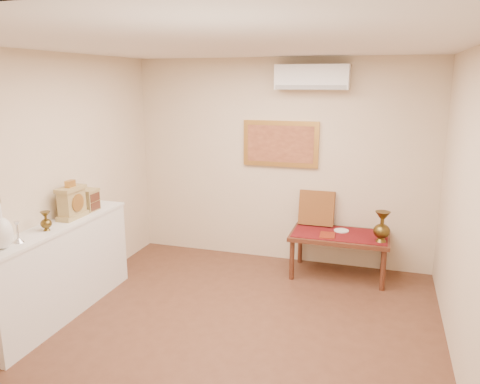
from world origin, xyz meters
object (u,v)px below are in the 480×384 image
at_px(mantel_clock, 72,202).
at_px(wooden_chest, 90,200).
at_px(display_ledge, 60,270).
at_px(brass_urn_tall, 382,223).
at_px(low_table, 340,239).

xyz_separation_m(mantel_clock, wooden_chest, (-0.00, 0.31, -0.05)).
bearing_deg(display_ledge, wooden_chest, 89.57).
distance_m(brass_urn_tall, mantel_clock, 3.50).
xyz_separation_m(display_ledge, mantel_clock, (0.01, 0.27, 0.66)).
bearing_deg(brass_urn_tall, low_table, 162.66).
relative_size(brass_urn_tall, wooden_chest, 1.82).
height_order(brass_urn_tall, mantel_clock, mantel_clock).
relative_size(wooden_chest, low_table, 0.20).
distance_m(brass_urn_tall, wooden_chest, 3.38).
bearing_deg(mantel_clock, brass_urn_tall, 24.68).
bearing_deg(brass_urn_tall, display_ledge, -151.41).
height_order(brass_urn_tall, wooden_chest, wooden_chest).
height_order(mantel_clock, low_table, mantel_clock).
height_order(mantel_clock, wooden_chest, mantel_clock).
xyz_separation_m(brass_urn_tall, display_ledge, (-3.17, -1.73, -0.29)).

